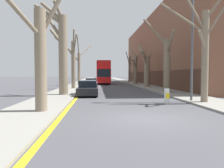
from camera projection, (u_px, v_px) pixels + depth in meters
The scene contains 20 objects.
ground_plane at pixel (146, 119), 9.77m from camera, with size 300.00×300.00×0.00m, color #424247.
sidewalk_left at pixel (84, 81), 59.19m from camera, with size 3.19×120.00×0.12m, color gray.
sidewalk_right at pixel (125, 81), 59.99m from camera, with size 3.19×120.00×0.12m, color gray.
building_facade_right at pixel (172, 52), 41.74m from camera, with size 10.08×46.73×12.40m.
kerb_line_stripe at pixel (90, 81), 59.32m from camera, with size 0.24×120.00×0.01m, color yellow.
street_tree_left_0 at pixel (40, 56), 11.01m from camera, with size 2.33×3.50×6.08m.
street_tree_left_1 at pixel (61, 50), 19.91m from camera, with size 2.80×2.72×8.44m.
street_tree_left_2 at pixel (73, 61), 28.94m from camera, with size 2.93×3.12×7.66m.
street_tree_left_3 at pixel (79, 66), 38.01m from camera, with size 3.90×4.15×8.40m.
street_tree_right_0 at pixel (204, 48), 14.57m from camera, with size 4.41×2.63×8.20m.
street_tree_right_1 at pixel (166, 61), 22.91m from camera, with size 2.91×4.96×7.77m.
street_tree_right_2 at pixel (146, 68), 32.66m from camera, with size 2.35×4.39×6.81m.
street_tree_right_3 at pixel (135, 68), 41.19m from camera, with size 1.23×4.20×6.89m.
street_tree_right_4 at pixel (130, 67), 49.85m from camera, with size 4.10×3.54×7.64m.
double_decker_bus at pixel (103, 71), 44.83m from camera, with size 2.62×11.76×4.48m.
parked_car_0 at pixel (88, 89), 20.21m from camera, with size 1.83×4.46×1.39m.
parked_car_1 at pixel (90, 85), 26.81m from camera, with size 1.77×4.55×1.25m.
parked_car_2 at pixel (91, 83), 32.56m from camera, with size 1.77×4.38×1.36m.
lamp_post at pixel (191, 38), 15.38m from camera, with size 1.40×0.20×8.19m.
traffic_bollard at pixel (167, 96), 14.77m from camera, with size 0.36×0.37×1.00m.
Camera 1 is at (-2.21, -9.56, 2.01)m, focal length 35.00 mm.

